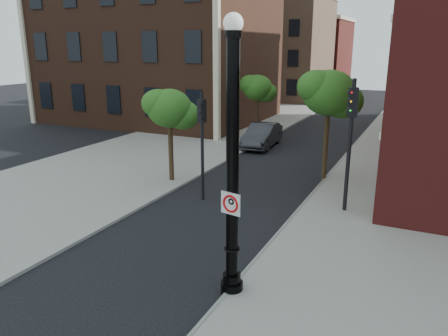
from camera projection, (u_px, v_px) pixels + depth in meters
The scene contains 16 objects.
ground at pixel (175, 270), 13.38m from camera, with size 120.00×120.00×0.00m, color black.
sidewalk_right at pixel (407, 197), 19.56m from camera, with size 8.00×60.00×0.12m, color gray.
sidewalk_left at pixel (199, 136), 32.72m from camera, with size 10.00×50.00×0.12m, color gray.
curb_edge at pixel (320, 185), 21.19m from camera, with size 0.10×60.00×0.14m, color gray.
victorian_building at pixel (160, 20), 38.44m from camera, with size 18.60×14.60×17.95m.
bg_building_tan_a at pixel (277, 50), 54.92m from camera, with size 12.00×12.00×12.00m, color #916A4F.
bg_building_red at pixel (306, 56), 67.35m from camera, with size 12.00×12.00×10.00m, color maroon.
lamppost at pixel (232, 175), 11.22m from camera, with size 0.62×0.62×7.38m.
no_parking_sign at pixel (231, 203), 11.23m from camera, with size 0.59×0.15×0.60m.
parked_car at pixel (262, 135), 29.32m from camera, with size 1.65×4.74×1.56m, color #2A2B2F.
traffic_signal_left at pixel (202, 129), 18.59m from camera, with size 0.33×0.40×4.75m.
traffic_signal_right at pixel (351, 125), 16.93m from camera, with size 0.43×0.48×5.43m.
utility_pole at pixel (382, 150), 18.65m from camera, with size 0.09×0.09×4.60m, color #999999.
street_tree_a at pixel (170, 109), 20.96m from camera, with size 2.57×2.32×4.63m.
street_tree_b at pixel (258, 89), 31.17m from camera, with size 2.55×2.31×4.60m.
street_tree_c at pixel (330, 94), 21.03m from camera, with size 3.06×2.77×5.52m.
Camera 1 is at (6.53, -10.21, 6.65)m, focal length 35.00 mm.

